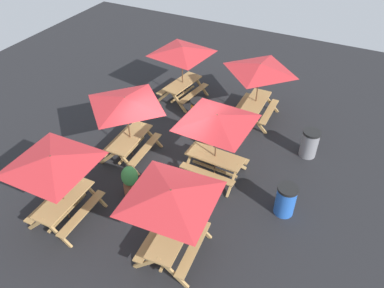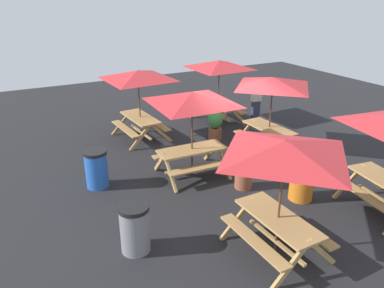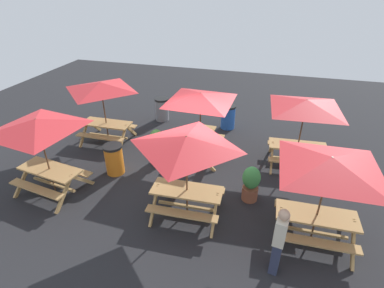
{
  "view_description": "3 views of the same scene",
  "coord_description": "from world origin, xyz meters",
  "views": [
    {
      "loc": [
        8.12,
        4.66,
        8.29
      ],
      "look_at": [
        -0.1,
        0.54,
        0.9
      ],
      "focal_mm": 35.0,
      "sensor_mm": 36.0,
      "label": 1
    },
    {
      "loc": [
        -8.06,
        5.62,
        4.67
      ],
      "look_at": [
        -0.05,
        1.37,
        0.9
      ],
      "focal_mm": 35.0,
      "sensor_mm": 36.0,
      "label": 2
    },
    {
      "loc": [
        2.08,
        -7.28,
        5.49
      ],
      "look_at": [
        -0.1,
        0.54,
        0.9
      ],
      "focal_mm": 28.0,
      "sensor_mm": 36.0,
      "label": 3
    }
  ],
  "objects": [
    {
      "name": "potted_plant_0",
      "position": [
        1.87,
        -0.52,
        0.55
      ],
      "size": [
        0.49,
        0.49,
        1.05
      ],
      "color": "#935138",
      "rests_on": "ground"
    },
    {
      "name": "trash_bin_blue",
      "position": [
        0.51,
        3.79,
        0.49
      ],
      "size": [
        0.59,
        0.59,
        0.98
      ],
      "color": "blue",
      "rests_on": "ground"
    },
    {
      "name": "picnic_table_4",
      "position": [
        3.44,
        -1.59,
        1.99
      ],
      "size": [
        2.83,
        2.83,
        2.34
      ],
      "rotation": [
        0.0,
        0.0,
        0.02
      ],
      "color": "tan",
      "rests_on": "ground"
    },
    {
      "name": "potted_plant_1",
      "position": [
        -1.28,
        0.55,
        0.65
      ],
      "size": [
        0.5,
        0.5,
        1.23
      ],
      "color": "#935138",
      "rests_on": "ground"
    },
    {
      "name": "picnic_table_5",
      "position": [
        0.34,
        -1.52,
        1.99
      ],
      "size": [
        2.07,
        2.07,
        2.34
      ],
      "rotation": [
        0.0,
        0.0,
        0.04
      ],
      "color": "tan",
      "rests_on": "ground"
    },
    {
      "name": "person_standing",
      "position": [
        2.61,
        -2.72,
        0.89
      ],
      "size": [
        0.28,
        0.39,
        1.67
      ],
      "rotation": [
        0.0,
        0.0,
        4.55
      ],
      "color": "#2D334C",
      "rests_on": "ground"
    },
    {
      "name": "trash_bin_gray",
      "position": [
        -2.34,
        3.81,
        0.49
      ],
      "size": [
        0.59,
        0.59,
        0.98
      ],
      "color": "gray",
      "rests_on": "ground"
    },
    {
      "name": "trash_bin_orange",
      "position": [
        -2.37,
        -0.34,
        0.49
      ],
      "size": [
        0.59,
        0.59,
        0.98
      ],
      "color": "orange",
      "rests_on": "ground"
    },
    {
      "name": "ground_plane",
      "position": [
        0.0,
        0.0,
        0.0
      ],
      "size": [
        24.31,
        24.31,
        0.0
      ],
      "primitive_type": "plane",
      "color": "#232326",
      "rests_on": "ground"
    },
    {
      "name": "picnic_table_3",
      "position": [
        -3.63,
        1.46,
        1.99
      ],
      "size": [
        2.03,
        2.03,
        2.34
      ],
      "rotation": [
        0.0,
        0.0,
        0.01
      ],
      "color": "tan",
      "rests_on": "ground"
    },
    {
      "name": "picnic_table_1",
      "position": [
        -0.05,
        1.37,
        1.99
      ],
      "size": [
        2.83,
        2.83,
        2.34
      ],
      "rotation": [
        0.0,
        0.0,
        1.53
      ],
      "color": "tan",
      "rests_on": "ground"
    },
    {
      "name": "picnic_table_2",
      "position": [
        3.12,
        1.63,
        1.99
      ],
      "size": [
        2.82,
        2.82,
        2.34
      ],
      "rotation": [
        0.0,
        0.0,
        0.07
      ],
      "color": "tan",
      "rests_on": "ground"
    }
  ]
}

